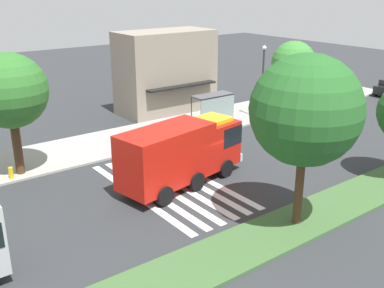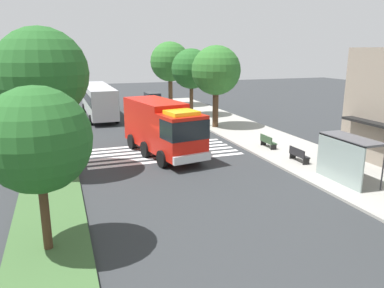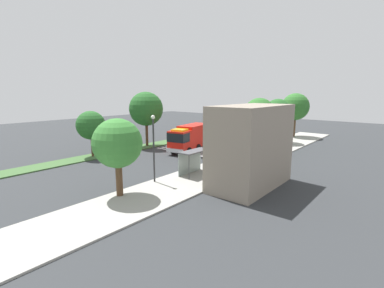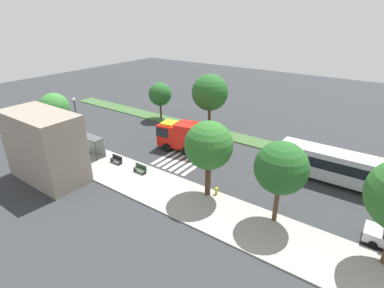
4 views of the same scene
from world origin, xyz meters
TOP-DOWN VIEW (x-y plane):
  - ground_plane at (0.00, 0.00)m, footprint 120.00×120.00m
  - sidewalk at (0.00, 8.82)m, footprint 60.00×5.73m
  - median_strip at (0.00, -7.45)m, footprint 60.00×3.00m
  - crosswalk at (-2.11, 0.00)m, footprint 4.95×10.71m
  - fire_truck at (-1.19, -0.08)m, footprint 8.64×4.00m
  - bus_stop_shelter at (7.57, 7.63)m, footprint 3.50×1.40m
  - bench_near_shelter at (3.57, 7.60)m, footprint 1.60×0.50m
  - bench_west_of_shelter at (-0.26, 7.60)m, footprint 1.60×0.50m
  - street_lamp at (11.86, 6.55)m, footprint 0.36×0.36m
  - storefront_building at (6.87, 13.83)m, footprint 8.62×5.11m
  - sidewalk_tree_center at (-8.63, 6.95)m, footprint 4.46×4.46m
  - sidewalk_tree_far_east at (16.08, 6.95)m, footprint 3.95×3.95m
  - median_tree_far_west at (0.33, -7.45)m, footprint 5.18×5.18m
  - fire_hydrant at (-9.33, 6.45)m, footprint 0.28×0.28m

SIDE VIEW (x-z plane):
  - ground_plane at x=0.00m, z-range 0.00..0.00m
  - crosswalk at x=-2.11m, z-range 0.00..0.01m
  - sidewalk at x=0.00m, z-range 0.00..0.14m
  - median_strip at x=0.00m, z-range 0.00..0.14m
  - fire_hydrant at x=-9.33m, z-range 0.14..0.84m
  - bench_near_shelter at x=3.57m, z-range 0.14..1.04m
  - bench_west_of_shelter at x=-0.26m, z-range 0.14..1.04m
  - bus_stop_shelter at x=7.57m, z-range 0.66..3.12m
  - fire_truck at x=-1.19m, z-range 0.21..3.91m
  - storefront_building at x=6.87m, z-range 0.00..7.30m
  - street_lamp at x=11.86m, z-range 0.70..6.94m
  - sidewalk_tree_far_east at x=16.08m, z-range 1.27..7.57m
  - sidewalk_tree_center at x=-8.63m, z-range 1.59..9.03m
  - median_tree_far_west at x=0.33m, z-range 1.69..10.00m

